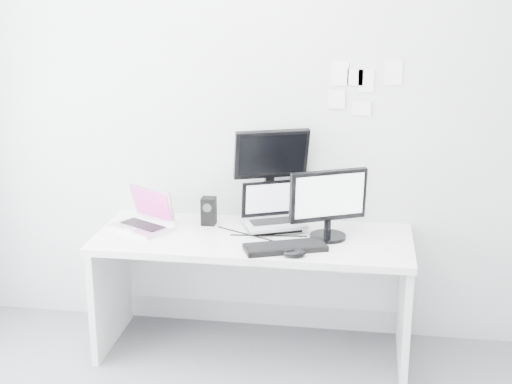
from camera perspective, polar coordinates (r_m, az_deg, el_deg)
back_wall at (r=4.34m, az=0.48°, el=5.83°), size 3.60×0.00×3.60m
desk at (r=4.31m, az=-0.22°, el=-8.03°), size 1.80×0.70×0.73m
macbook at (r=4.30m, az=-9.01°, el=-1.29°), size 0.41×0.38×0.25m
speaker at (r=4.35m, az=-3.71°, el=-1.49°), size 0.10×0.10×0.17m
dell_laptop at (r=4.23m, az=1.47°, el=-1.17°), size 0.41×0.38×0.28m
rear_monitor at (r=4.31m, az=1.14°, el=1.32°), size 0.46×0.31×0.59m
samsung_monitor at (r=4.10m, az=5.70°, el=-0.91°), size 0.49×0.38×0.41m
keyboard at (r=3.97m, az=2.30°, el=-4.34°), size 0.47×0.31×0.03m
mouse at (r=3.87m, az=3.01°, el=-4.80°), size 0.14×0.10×0.04m
wall_note_0 at (r=4.25m, az=6.56°, el=9.18°), size 0.10×0.00×0.14m
wall_note_1 at (r=4.26m, az=8.59°, el=8.56°), size 0.09×0.00×0.13m
wall_note_2 at (r=4.25m, az=10.66°, el=9.14°), size 0.10×0.00×0.14m
wall_note_3 at (r=4.28m, az=8.22°, el=6.46°), size 0.11×0.00×0.08m
wall_note_4 at (r=4.25m, az=7.75°, el=8.85°), size 0.09×0.00×0.09m
wall_note_5 at (r=4.28m, az=6.31°, el=7.19°), size 0.10×0.00×0.11m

